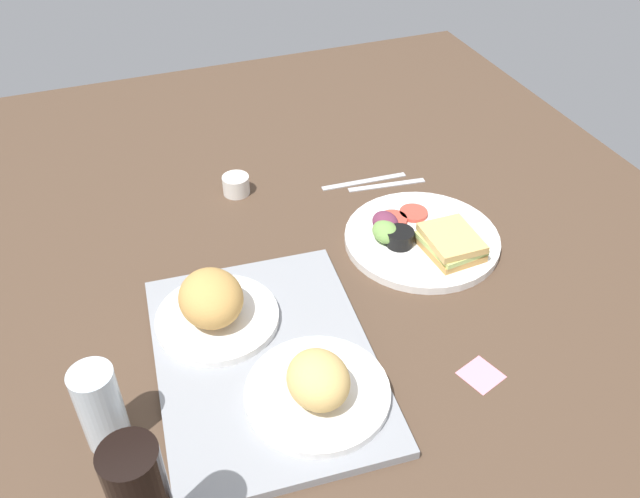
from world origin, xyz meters
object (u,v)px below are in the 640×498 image
Objects in this scene: knife at (364,181)px; sticky_note at (481,375)px; bread_plate_near at (318,386)px; bread_plate_far at (213,305)px; drinking_glass at (101,408)px; fork at (387,185)px; serving_tray at (265,360)px; espresso_cup at (236,185)px; plate_with_salad at (422,238)px.

sticky_note is (-55.44, 4.45, -0.19)cm from knife.
bread_plate_near is 1.06× the size of bread_plate_far.
drinking_glass reaches higher than knife.
sticky_note is at bearing 88.42° from knife.
bread_plate_near is 22.94cm from bread_plate_far.
drinking_glass is 77.36cm from fork.
bread_plate_near is at bearing 82.40° from sticky_note.
sticky_note is at bearing -97.60° from bread_plate_near.
bread_plate_far is at bearing 28.24° from serving_tray.
fork is (-8.67, -30.90, -1.75)cm from espresso_cup.
plate_with_salad is at bearing -63.83° from serving_tray.
sticky_note is (-61.11, -22.44, -1.94)cm from espresso_cup.
plate_with_salad is (17.91, -36.45, 0.87)cm from serving_tray.
espresso_cup is at bearing -8.72° from fork.
bread_plate_far is 52.89cm from fork.
drinking_glass is (-15.57, 18.96, 1.61)cm from bread_plate_far.
fork is at bearing -45.22° from serving_tray.
bread_plate_near reaches higher than plate_with_salad.
drinking_glass reaches higher than fork.
espresso_cup is at bearing 20.17° from sticky_note.
drinking_glass is at bearing 102.86° from serving_tray.
plate_with_salad reaches higher than sticky_note.
bread_plate_near reaches higher than fork.
drinking_glass is (-23.46, 60.79, 5.25)cm from plate_with_salad.
drinking_glass is 55.80cm from sticky_note.
fork is at bearing -9.16° from sticky_note.
serving_tray reaches higher than sticky_note.
bread_plate_near is 0.72× the size of plate_with_salad.
fork is 53.12cm from sticky_note.
fork is (49.04, -33.97, -4.16)cm from bread_plate_near.
serving_tray is 1.52× the size of plate_with_salad.
bread_plate_near is 3.81× the size of espresso_cup.
espresso_cup is at bearing -19.73° from bread_plate_far.
drinking_glass reaches higher than plate_with_salad.
serving_tray is 12.23cm from bread_plate_far.
sticky_note is (-3.40, -25.52, -4.35)cm from bread_plate_near.
sticky_note is at bearing -159.83° from espresso_cup.
espresso_cup is (29.32, 28.49, 0.33)cm from plate_with_salad.
drinking_glass is 0.81× the size of fork.
serving_tray is at bearing 25.02° from bread_plate_near.
plate_with_salad is 5.27× the size of espresso_cup.
knife is at bearing -4.59° from sticky_note.
bread_plate_near is 57.84cm from espresso_cup.
bread_plate_near is at bearing -154.98° from serving_tray.
espresso_cup is 65.13cm from sticky_note.
bread_plate_near is 1.12× the size of knife.
bread_plate_far reaches higher than plate_with_salad.
plate_with_salad is at bearing 90.29° from fork.
plate_with_salad is 32.40cm from sticky_note.
bread_plate_far is 1.06× the size of knife.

